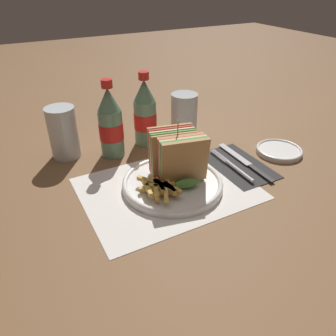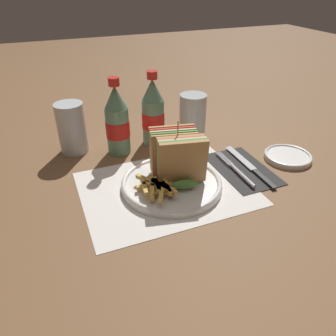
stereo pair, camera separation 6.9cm
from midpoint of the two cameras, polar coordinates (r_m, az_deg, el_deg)
ground_plane at (r=0.76m, az=-3.56°, el=-3.93°), size 4.00×4.00×0.00m
placemat at (r=0.76m, az=-2.57°, el=-3.71°), size 0.39×0.30×0.00m
plate_main at (r=0.77m, az=-1.86°, el=-2.66°), size 0.24×0.24×0.02m
club_sandwich at (r=0.75m, az=-0.95°, el=2.04°), size 0.12×0.13×0.14m
fries_pile at (r=0.72m, az=-4.14°, el=-3.43°), size 0.08×0.12×0.02m
ketchup_blob at (r=0.74m, az=-4.11°, el=-2.45°), size 0.04×0.04×0.01m
napkin at (r=0.87m, az=9.82°, el=0.52°), size 0.13×0.20×0.00m
fork at (r=0.84m, az=9.34°, el=-0.00°), size 0.02×0.18×0.01m
knife at (r=0.87m, az=11.11°, el=1.01°), size 0.02×0.22×0.00m
coke_bottle_near at (r=0.88m, az=-12.18°, el=7.38°), size 0.06×0.06×0.21m
coke_bottle_far at (r=0.93m, az=-6.15°, el=9.23°), size 0.06×0.06×0.21m
glass_near at (r=0.97m, az=0.73°, el=8.28°), size 0.08×0.08×0.14m
glass_far at (r=0.92m, az=-19.84°, el=5.78°), size 0.08×0.08×0.14m
side_saucer at (r=0.95m, az=16.85°, el=2.89°), size 0.12×0.12×0.01m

